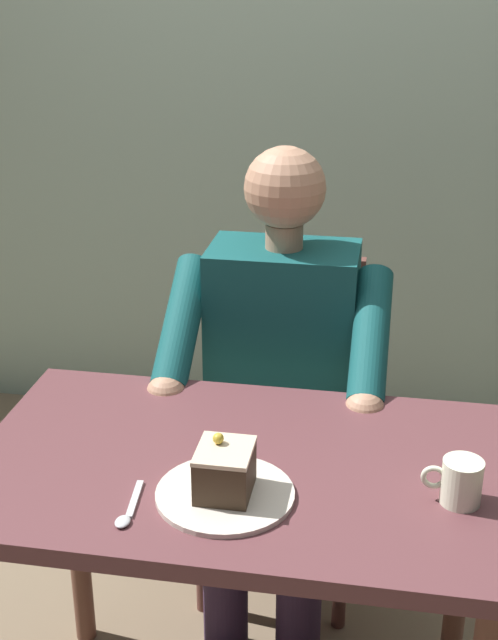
% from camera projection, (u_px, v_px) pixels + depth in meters
% --- Properties ---
extents(dining_table, '(1.03, 0.63, 0.73)m').
position_uv_depth(dining_table, '(241.00, 506.00, 1.70)').
color(dining_table, brown).
rests_on(dining_table, ground).
extents(chair, '(0.42, 0.42, 0.88)m').
position_uv_depth(chair, '(286.00, 410.00, 2.36)').
color(chair, brown).
rests_on(chair, ground).
extents(seated_person, '(0.53, 0.58, 1.22)m').
position_uv_depth(seated_person, '(277.00, 391.00, 2.15)').
color(seated_person, '#145051').
rests_on(seated_person, ground).
extents(dessert_plate, '(0.25, 0.25, 0.01)m').
position_uv_depth(dessert_plate, '(225.00, 494.00, 1.55)').
color(dessert_plate, silver).
rests_on(dessert_plate, dining_table).
extents(cake_slice, '(0.10, 0.11, 0.11)m').
position_uv_depth(cake_slice, '(225.00, 470.00, 1.53)').
color(cake_slice, '#412E1F').
rests_on(cake_slice, dessert_plate).
extents(coffee_cup, '(0.11, 0.07, 0.08)m').
position_uv_depth(coffee_cup, '(461.00, 481.00, 1.52)').
color(coffee_cup, white).
rests_on(coffee_cup, dining_table).
extents(dessert_spoon, '(0.03, 0.14, 0.01)m').
position_uv_depth(dessert_spoon, '(128.00, 511.00, 1.51)').
color(dessert_spoon, silver).
rests_on(dessert_spoon, dining_table).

